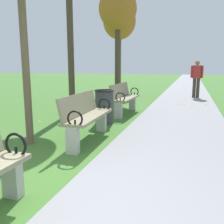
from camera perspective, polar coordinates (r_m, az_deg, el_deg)
The scene contains 8 objects.
paved_walkway at distance 19.51m, azimuth 16.95°, elevation 6.01°, with size 2.25×44.00×0.02m, color gray.
park_bench_2 at distance 4.71m, azimuth -5.91°, elevation -0.85°, with size 0.52×1.61×0.90m.
park_bench_3 at distance 7.35m, azimuth 2.85°, elevation 3.31°, with size 0.52×1.61×0.90m.
tree_4 at distance 10.96m, azimuth 1.32°, elevation 22.24°, with size 1.55×1.55×4.57m.
tree_5 at distance 13.23m, azimuth 1.70°, elevation 19.93°, with size 1.64×1.64×4.51m.
pedestrian_walking at distance 11.58m, azimuth 18.84°, elevation 7.62°, with size 0.52×0.28×1.62m.
trash_bin at distance 6.10m, azimuth -1.79°, elevation 1.23°, with size 0.48×0.48×0.84m.
scattered_leaves at distance 5.42m, azimuth -1.63°, elevation -4.41°, with size 4.40×10.10×0.02m.
Camera 1 is at (1.35, -1.46, 1.42)m, focal length 39.86 mm.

